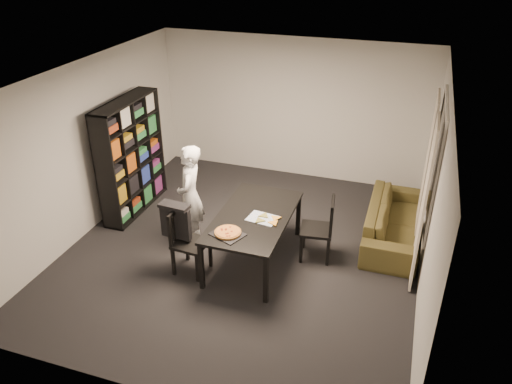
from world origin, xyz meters
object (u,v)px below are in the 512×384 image
(chair_right, at_px, (323,225))
(pepperoni_pizza, at_px, (228,232))
(bookshelf, at_px, (131,157))
(baking_tray, at_px, (228,234))
(sofa, at_px, (394,221))
(person, at_px, (190,196))
(dining_table, at_px, (254,219))
(chair_left, at_px, (185,237))

(chair_right, distance_m, pepperoni_pizza, 1.43)
(bookshelf, relative_size, baking_tray, 4.75)
(baking_tray, relative_size, sofa, 0.20)
(chair_right, height_order, sofa, chair_right)
(person, bearing_deg, pepperoni_pizza, 36.04)
(baking_tray, relative_size, pepperoni_pizza, 1.14)
(dining_table, bearing_deg, bookshelf, 161.60)
(bookshelf, relative_size, chair_right, 2.00)
(bookshelf, distance_m, person, 1.49)
(dining_table, bearing_deg, sofa, 33.23)
(bookshelf, bearing_deg, person, -25.30)
(pepperoni_pizza, distance_m, sofa, 2.72)
(pepperoni_pizza, bearing_deg, dining_table, 72.91)
(chair_left, relative_size, baking_tray, 2.35)
(person, distance_m, sofa, 3.11)
(dining_table, bearing_deg, person, 171.44)
(dining_table, distance_m, chair_left, 0.97)
(dining_table, height_order, pepperoni_pizza, pepperoni_pizza)
(baking_tray, bearing_deg, person, 139.99)
(dining_table, xyz_separation_m, person, (-1.03, 0.16, 0.11))
(dining_table, xyz_separation_m, pepperoni_pizza, (-0.17, -0.55, 0.09))
(dining_table, relative_size, chair_right, 1.86)
(bookshelf, bearing_deg, sofa, 5.71)
(chair_right, xyz_separation_m, person, (-1.94, -0.21, 0.24))
(bookshelf, relative_size, sofa, 0.95)
(person, distance_m, pepperoni_pizza, 1.11)
(person, bearing_deg, bookshelf, -129.91)
(sofa, bearing_deg, chair_left, 122.88)
(pepperoni_pizza, relative_size, sofa, 0.17)
(bookshelf, distance_m, chair_left, 2.07)
(baking_tray, bearing_deg, pepperoni_pizza, 101.61)
(chair_right, distance_m, person, 1.97)
(sofa, bearing_deg, chair_right, 132.15)
(person, distance_m, baking_tray, 1.13)
(person, height_order, sofa, person)
(baking_tray, bearing_deg, chair_right, 40.95)
(chair_left, bearing_deg, bookshelf, 54.84)
(chair_left, xyz_separation_m, chair_right, (1.73, 0.88, 0.01))
(pepperoni_pizza, bearing_deg, chair_right, 40.22)
(chair_right, bearing_deg, bookshelf, -105.24)
(bookshelf, distance_m, sofa, 4.29)
(baking_tray, height_order, sofa, baking_tray)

